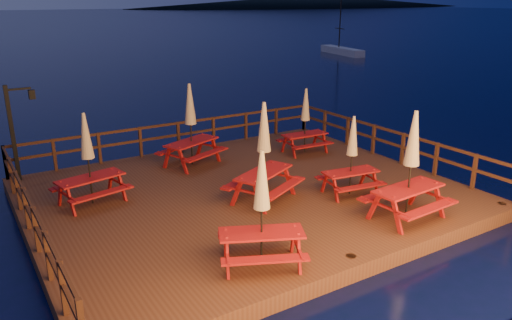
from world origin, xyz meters
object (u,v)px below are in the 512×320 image
Objects in this scene: picnic_table_2 at (88,157)px; sailboat at (342,51)px; picnic_table_0 at (411,164)px; picnic_table_1 at (305,120)px; lamp_post at (17,124)px.

sailboat is at bearing 27.75° from picnic_table_2.
picnic_table_0 reaches higher than picnic_table_1.
picnic_table_1 is at bearing -6.97° from picnic_table_2.
picnic_table_0 is at bearing -46.55° from lamp_post.
sailboat is 4.13× the size of picnic_table_2.
picnic_table_2 is at bearing -171.61° from picnic_table_1.
picnic_table_0 is 8.52m from picnic_table_2.
picnic_table_2 is at bearing -129.43° from sailboat.
lamp_post reaches higher than picnic_table_2.
lamp_post is 1.16× the size of picnic_table_2.
sailboat is at bearing 50.05° from picnic_table_1.
sailboat is 43.71m from picnic_table_2.
picnic_table_2 is at bearing 138.02° from picnic_table_0.
lamp_post reaches higher than picnic_table_0.
picnic_table_0 is 1.11× the size of picnic_table_2.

